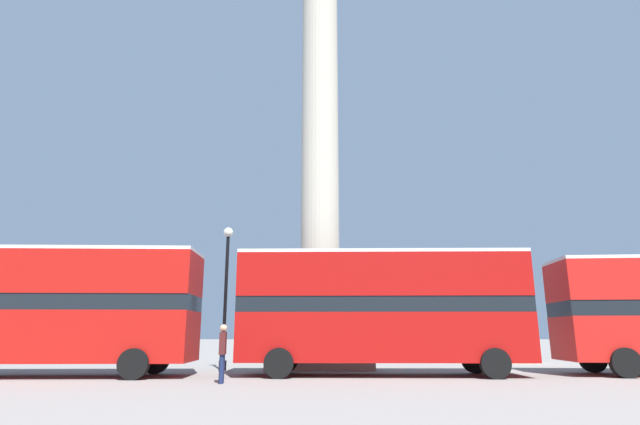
{
  "coord_description": "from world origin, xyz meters",
  "views": [
    {
      "loc": [
        0.15,
        -22.97,
        1.49
      ],
      "look_at": [
        0.0,
        0.0,
        7.04
      ],
      "focal_mm": 28.0,
      "sensor_mm": 36.0,
      "label": 1
    }
  ],
  "objects": [
    {
      "name": "ground_plane",
      "position": [
        0.0,
        0.0,
        0.0
      ],
      "size": [
        200.0,
        200.0,
        0.0
      ],
      "primitive_type": "plane",
      "color": "gray"
    },
    {
      "name": "monument_column",
      "position": [
        0.0,
        0.0,
        9.65
      ],
      "size": [
        4.48,
        4.48,
        25.34
      ],
      "color": "#BCB29E",
      "rests_on": "ground_plane"
    },
    {
      "name": "bus_a",
      "position": [
        2.28,
        -4.39,
        2.42
      ],
      "size": [
        10.34,
        2.83,
        4.39
      ],
      "rotation": [
        0.0,
        0.0,
        -0.01
      ],
      "color": "#A80F0C",
      "rests_on": "ground_plane"
    },
    {
      "name": "bus_c",
      "position": [
        -9.87,
        -4.94,
        2.44
      ],
      "size": [
        10.86,
        3.13,
        4.42
      ],
      "rotation": [
        0.0,
        0.0,
        0.04
      ],
      "color": "#B7140F",
      "rests_on": "ground_plane"
    },
    {
      "name": "equestrian_statue",
      "position": [
        9.49,
        3.81,
        1.65
      ],
      "size": [
        3.61,
        3.13,
        5.69
      ],
      "rotation": [
        0.0,
        0.0,
        -0.39
      ],
      "color": "#BCB29E",
      "rests_on": "ground_plane"
    },
    {
      "name": "street_lamp",
      "position": [
        -3.94,
        -1.92,
        3.24
      ],
      "size": [
        0.41,
        0.41,
        5.91
      ],
      "color": "black",
      "rests_on": "ground_plane"
    },
    {
      "name": "pedestrian_near_lamp",
      "position": [
        -2.94,
        -7.17,
        0.98
      ],
      "size": [
        0.23,
        0.47,
        1.74
      ],
      "rotation": [
        0.0,
        0.0,
        1.66
      ],
      "color": "#192347",
      "rests_on": "ground_plane"
    }
  ]
}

